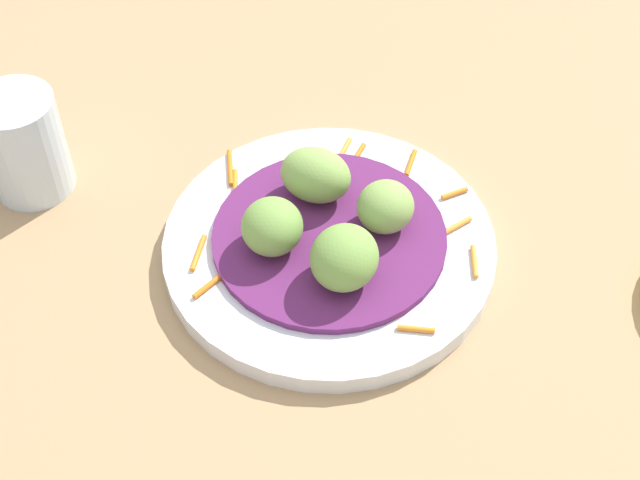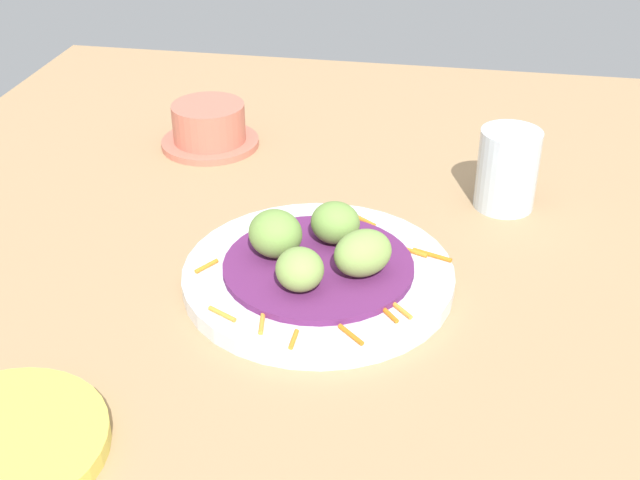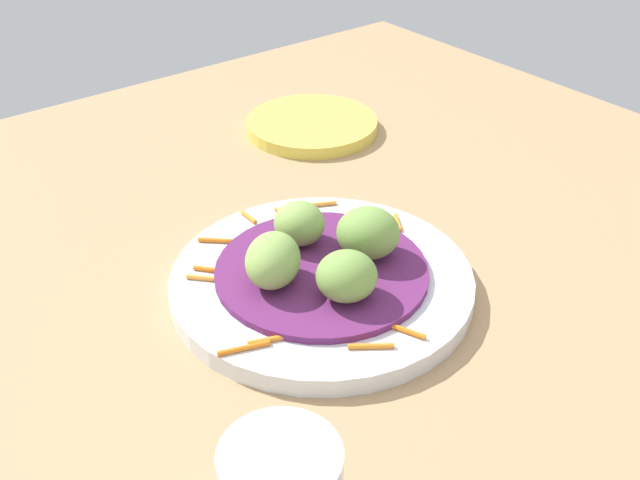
{
  "view_description": "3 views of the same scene",
  "coord_description": "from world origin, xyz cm",
  "px_view_note": "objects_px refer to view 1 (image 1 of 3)",
  "views": [
    {
      "loc": [
        44.26,
        -14.92,
        55.31
      ],
      "look_at": [
        3.99,
        4.39,
        4.69
      ],
      "focal_mm": 52.92,
      "sensor_mm": 36.0,
      "label": 1
    },
    {
      "loc": [
        -7.61,
        65.57,
        43.88
      ],
      "look_at": [
        3.48,
        3.89,
        5.65
      ],
      "focal_mm": 45.7,
      "sensor_mm": 36.0,
      "label": 2
    },
    {
      "loc": [
        -27.07,
        -33.06,
        39.33
      ],
      "look_at": [
        4.08,
        6.57,
        5.97
      ],
      "focal_mm": 42.37,
      "sensor_mm": 36.0,
      "label": 3
    }
  ],
  "objects_px": {
    "guac_scoop_left": "(272,227)",
    "water_glass": "(24,144)",
    "main_plate": "(329,247)",
    "guac_scoop_center": "(344,258)",
    "guac_scoop_right": "(385,207)",
    "guac_scoop_back": "(316,175)"
  },
  "relations": [
    {
      "from": "guac_scoop_left",
      "to": "water_glass",
      "type": "bearing_deg",
      "value": -139.01
    },
    {
      "from": "main_plate",
      "to": "guac_scoop_center",
      "type": "height_order",
      "value": "guac_scoop_center"
    },
    {
      "from": "guac_scoop_left",
      "to": "guac_scoop_right",
      "type": "bearing_deg",
      "value": 78.17
    },
    {
      "from": "guac_scoop_left",
      "to": "guac_scoop_back",
      "type": "distance_m",
      "value": 0.06
    },
    {
      "from": "guac_scoop_center",
      "to": "guac_scoop_back",
      "type": "xyz_separation_m",
      "value": [
        -0.08,
        0.02,
        -0.0
      ]
    },
    {
      "from": "guac_scoop_left",
      "to": "water_glass",
      "type": "xyz_separation_m",
      "value": [
        -0.16,
        -0.14,
        0.0
      ]
    },
    {
      "from": "guac_scoop_right",
      "to": "water_glass",
      "type": "height_order",
      "value": "water_glass"
    },
    {
      "from": "guac_scoop_back",
      "to": "water_glass",
      "type": "distance_m",
      "value": 0.23
    },
    {
      "from": "guac_scoop_center",
      "to": "main_plate",
      "type": "bearing_deg",
      "value": 168.17
    },
    {
      "from": "guac_scoop_back",
      "to": "guac_scoop_right",
      "type": "bearing_deg",
      "value": 33.17
    },
    {
      "from": "main_plate",
      "to": "water_glass",
      "type": "distance_m",
      "value": 0.25
    },
    {
      "from": "water_glass",
      "to": "guac_scoop_left",
      "type": "bearing_deg",
      "value": 40.99
    },
    {
      "from": "guac_scoop_left",
      "to": "guac_scoop_center",
      "type": "height_order",
      "value": "guac_scoop_center"
    },
    {
      "from": "main_plate",
      "to": "guac_scoop_right",
      "type": "bearing_deg",
      "value": 78.17
    },
    {
      "from": "main_plate",
      "to": "guac_scoop_back",
      "type": "xyz_separation_m",
      "value": [
        -0.04,
        0.01,
        0.03
      ]
    },
    {
      "from": "guac_scoop_back",
      "to": "main_plate",
      "type": "bearing_deg",
      "value": -11.83
    },
    {
      "from": "main_plate",
      "to": "guac_scoop_left",
      "type": "relative_size",
      "value": 5.26
    },
    {
      "from": "guac_scoop_center",
      "to": "water_glass",
      "type": "height_order",
      "value": "water_glass"
    },
    {
      "from": "main_plate",
      "to": "guac_scoop_center",
      "type": "distance_m",
      "value": 0.05
    },
    {
      "from": "guac_scoop_left",
      "to": "guac_scoop_back",
      "type": "xyz_separation_m",
      "value": [
        -0.03,
        0.05,
        0.0
      ]
    },
    {
      "from": "guac_scoop_center",
      "to": "water_glass",
      "type": "distance_m",
      "value": 0.27
    },
    {
      "from": "guac_scoop_left",
      "to": "water_glass",
      "type": "height_order",
      "value": "water_glass"
    }
  ]
}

